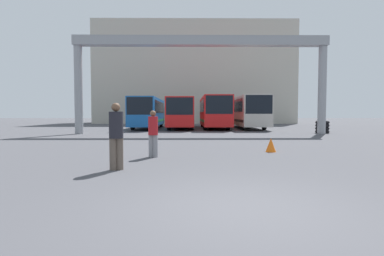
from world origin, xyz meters
name	(u,v)px	position (x,y,z in m)	size (l,w,h in m)	color
ground_plane	(245,209)	(0.00, 0.00, 0.00)	(200.00, 200.00, 0.00)	#47474C
building_backdrop	(194,76)	(0.00, 46.26, 7.83)	(31.03, 12.00, 15.66)	#B7B2A3
overhead_gantry	(201,56)	(0.00, 17.88, 5.81)	(18.92, 0.80, 7.29)	gray
bus_slot_0	(148,111)	(-5.10, 26.27, 1.76)	(2.45, 10.77, 3.05)	#1959A5
bus_slot_1	(181,112)	(-1.70, 26.32, 1.74)	(2.55, 10.87, 3.02)	red
bus_slot_2	(214,111)	(1.70, 26.40, 1.84)	(2.57, 11.03, 3.19)	red
bus_slot_3	(246,111)	(5.10, 26.69, 1.86)	(2.55, 11.62, 3.23)	beige
pedestrian_near_right	(116,134)	(-2.85, 3.38, 0.96)	(0.38, 0.38, 1.81)	brown
pedestrian_mid_right	(153,132)	(-2.14, 5.80, 0.87)	(0.34, 0.34, 1.63)	gray
traffic_cone	(271,145)	(2.37, 7.14, 0.28)	(0.41, 0.41, 0.55)	orange
tire_stack	(322,127)	(9.58, 18.66, 0.48)	(1.04, 1.04, 0.96)	black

